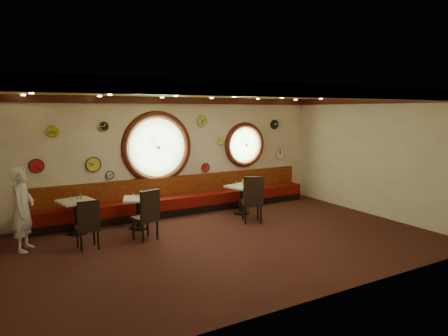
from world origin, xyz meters
TOP-DOWN VIEW (x-y plane):
  - floor at (0.00, 0.00)m, footprint 9.00×6.00m
  - ceiling at (0.00, 0.00)m, footprint 9.00×6.00m
  - wall_back at (0.00, 3.00)m, footprint 9.00×0.02m
  - wall_front at (0.00, -3.00)m, footprint 9.00×0.02m
  - wall_right at (4.50, 0.00)m, footprint 0.02×6.00m
  - molding_back at (0.00, 2.95)m, footprint 9.00×0.10m
  - molding_front at (0.00, -2.95)m, footprint 9.00×0.10m
  - molding_right at (4.45, 0.00)m, footprint 0.10×6.00m
  - banquette_base at (0.00, 2.72)m, footprint 8.00×0.55m
  - banquette_seat at (0.00, 2.72)m, footprint 8.00×0.55m
  - banquette_back at (0.00, 2.94)m, footprint 8.00×0.10m
  - porthole_left_glass at (-0.60, 3.00)m, footprint 1.66×0.02m
  - porthole_left_frame at (-0.60, 2.98)m, footprint 1.98×0.18m
  - porthole_left_ring at (-0.60, 2.95)m, footprint 1.61×0.03m
  - porthole_right_glass at (2.20, 3.00)m, footprint 1.10×0.02m
  - porthole_right_frame at (2.20, 2.98)m, footprint 1.38×0.18m
  - porthole_right_ring at (2.20, 2.95)m, footprint 1.09×0.03m
  - wall_clock_0 at (1.35, 2.96)m, footprint 0.22×0.03m
  - wall_clock_1 at (-3.60, 2.96)m, footprint 0.32×0.03m
  - wall_clock_2 at (-2.00, 2.96)m, footprint 0.24×0.03m
  - wall_clock_3 at (3.55, 2.96)m, footprint 0.34×0.03m
  - wall_clock_4 at (0.85, 2.96)m, footprint 0.24×0.03m
  - wall_clock_5 at (-1.90, 2.96)m, footprint 0.20×0.03m
  - wall_clock_6 at (-3.20, 2.96)m, footprint 0.26×0.03m
  - wall_clock_7 at (3.30, 2.96)m, footprint 0.28×0.03m
  - wall_clock_8 at (0.75, 2.96)m, footprint 0.30×0.03m
  - wall_clock_9 at (-2.30, 2.96)m, footprint 0.36×0.03m
  - table_a at (-2.87, 2.21)m, footprint 0.87×0.87m
  - table_b at (-1.50, 1.89)m, footprint 0.87×0.87m
  - table_c at (1.42, 1.88)m, footprint 0.87×0.87m
  - chair_a at (-2.86, 0.95)m, footprint 0.45×0.45m
  - chair_b at (-1.60, 0.93)m, footprint 0.59×0.59m
  - chair_c at (1.17, 0.95)m, footprint 0.67×0.67m
  - condiment_a_salt at (-2.96, 2.24)m, footprint 0.04×0.04m
  - condiment_b_salt at (-1.58, 1.99)m, footprint 0.03×0.03m
  - condiment_c_salt at (1.31, 1.99)m, footprint 0.04×0.04m
  - condiment_a_pepper at (-2.84, 2.23)m, footprint 0.03×0.03m
  - condiment_b_pepper at (-1.51, 1.87)m, footprint 0.03×0.03m
  - condiment_c_pepper at (1.45, 1.90)m, footprint 0.04×0.04m
  - condiment_a_bottle at (-2.76, 2.25)m, footprint 0.05×0.05m
  - condiment_b_bottle at (-1.42, 2.02)m, footprint 0.05×0.05m
  - condiment_c_bottle at (1.54, 2.01)m, footprint 0.04×0.04m
  - waiter at (-4.00, 1.56)m, footprint 0.63×0.74m

SIDE VIEW (x-z plane):
  - floor at x=0.00m, z-range 0.00..0.00m
  - banquette_base at x=0.00m, z-range 0.00..0.20m
  - banquette_seat at x=0.00m, z-range 0.20..0.50m
  - table_b at x=-1.50m, z-range 0.10..0.86m
  - table_c at x=1.42m, z-range 0.10..0.89m
  - table_a at x=-2.87m, z-range 0.10..0.90m
  - chair_a at x=-2.86m, z-range 0.27..0.92m
  - chair_b at x=-1.60m, z-range 0.30..1.01m
  - chair_c at x=1.17m, z-range 0.32..1.07m
  - banquette_back at x=0.00m, z-range 0.48..1.02m
  - condiment_b_pepper at x=-1.51m, z-range 0.76..0.85m
  - condiment_b_salt at x=-1.58m, z-range 0.76..0.86m
  - condiment_b_bottle at x=-1.42m, z-range 0.76..0.92m
  - condiment_c_pepper at x=1.45m, z-range 0.79..0.90m
  - condiment_c_salt at x=1.31m, z-range 0.79..0.90m
  - condiment_a_pepper at x=-2.84m, z-range 0.80..0.89m
  - condiment_a_salt at x=-2.96m, z-range 0.80..0.90m
  - condiment_c_bottle at x=1.54m, z-range 0.79..0.93m
  - waiter at x=-4.00m, z-range 0.00..1.72m
  - condiment_a_bottle at x=-2.76m, z-range 0.80..0.95m
  - wall_clock_4 at x=0.85m, z-range 1.08..1.32m
  - wall_clock_5 at x=-1.90m, z-range 1.10..1.30m
  - wall_clock_3 at x=3.55m, z-range 1.28..1.62m
  - wall_clock_9 at x=-2.30m, z-range 1.32..1.68m
  - wall_clock_1 at x=-3.60m, z-range 1.39..1.71m
  - wall_back at x=0.00m, z-range 0.00..3.20m
  - wall_front at x=0.00m, z-range 0.00..3.20m
  - wall_right at x=4.50m, z-range 0.00..3.20m
  - porthole_right_ring at x=2.20m, z-range 1.26..2.34m
  - porthole_right_glass at x=2.20m, z-range 1.25..2.35m
  - porthole_right_frame at x=2.20m, z-range 1.11..2.49m
  - porthole_left_glass at x=-0.60m, z-range 1.02..2.68m
  - porthole_left_frame at x=-0.60m, z-range 0.86..2.84m
  - porthole_left_ring at x=-0.60m, z-range 1.04..2.66m
  - wall_clock_0 at x=1.35m, z-range 1.84..2.06m
  - wall_clock_6 at x=-3.20m, z-range 2.22..2.48m
  - wall_clock_7 at x=3.30m, z-range 2.26..2.54m
  - wall_clock_2 at x=-2.00m, z-range 2.33..2.57m
  - wall_clock_8 at x=0.75m, z-range 2.40..2.70m
  - molding_back at x=0.00m, z-range 3.02..3.20m
  - molding_front at x=0.00m, z-range 3.02..3.20m
  - molding_right at x=4.45m, z-range 3.02..3.20m
  - ceiling at x=0.00m, z-range 3.19..3.21m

